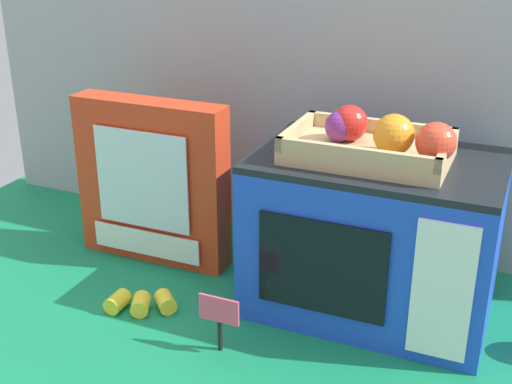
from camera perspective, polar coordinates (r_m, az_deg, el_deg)
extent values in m
plane|color=#147A4C|center=(1.30, 1.71, -8.34)|extent=(1.70, 1.70, 0.00)
cube|color=#A0A3A8|center=(1.40, 5.88, 8.74)|extent=(1.61, 0.03, 0.67)
cube|color=blue|center=(1.22, 9.82, -3.73)|extent=(0.41, 0.28, 0.27)
cube|color=black|center=(1.16, 10.29, 2.59)|extent=(0.41, 0.28, 0.01)
cube|color=black|center=(1.11, 5.50, -6.33)|extent=(0.22, 0.01, 0.16)
cube|color=white|center=(1.07, 15.30, -8.10)|extent=(0.09, 0.01, 0.23)
cube|color=tan|center=(1.14, 9.35, 3.25)|extent=(0.26, 0.17, 0.02)
cube|color=tan|center=(1.06, 8.32, 3.10)|extent=(0.26, 0.01, 0.02)
cube|color=tan|center=(1.21, 10.39, 5.44)|extent=(0.26, 0.01, 0.02)
cube|color=tan|center=(1.17, 3.42, 5.17)|extent=(0.01, 0.17, 0.02)
cube|color=tan|center=(1.11, 15.71, 3.43)|extent=(0.01, 0.17, 0.02)
sphere|color=#E04228|center=(1.08, 14.83, 4.06)|extent=(0.06, 0.06, 0.06)
sphere|color=#72287F|center=(1.15, 7.06, 5.48)|extent=(0.05, 0.05, 0.05)
sphere|color=orange|center=(1.10, 11.45, 4.74)|extent=(0.07, 0.07, 0.07)
sphere|color=red|center=(1.16, 7.84, 5.74)|extent=(0.06, 0.06, 0.06)
cube|color=red|center=(1.38, -8.66, 0.89)|extent=(0.32, 0.06, 0.33)
cube|color=silver|center=(1.34, -9.45, 1.05)|extent=(0.20, 0.00, 0.20)
cube|color=white|center=(1.40, -9.09, -4.14)|extent=(0.24, 0.00, 0.05)
cylinder|color=black|center=(1.14, -3.03, -11.89)|extent=(0.01, 0.01, 0.06)
cube|color=#F44C6B|center=(1.11, -3.13, -9.82)|extent=(0.07, 0.00, 0.05)
cylinder|color=yellow|center=(1.27, -11.51, -8.99)|extent=(0.03, 0.05, 0.03)
cylinder|color=yellow|center=(1.25, -9.62, -9.25)|extent=(0.05, 0.05, 0.03)
cylinder|color=yellow|center=(1.25, -7.58, -9.09)|extent=(0.05, 0.05, 0.03)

